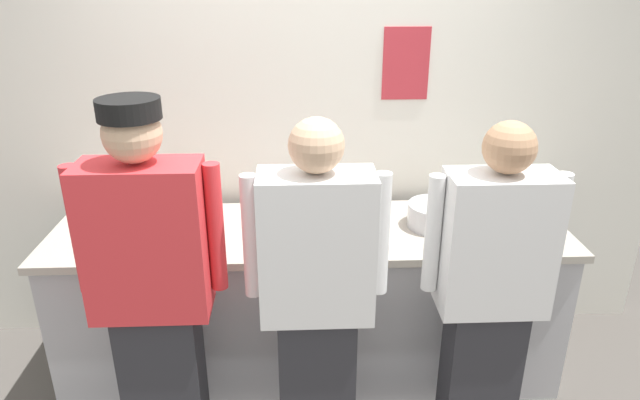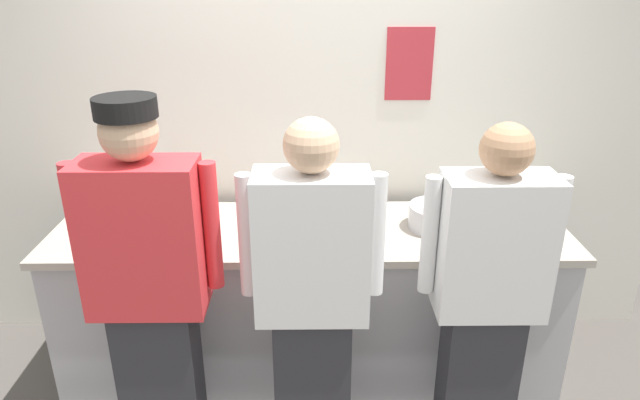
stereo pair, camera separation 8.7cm
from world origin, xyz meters
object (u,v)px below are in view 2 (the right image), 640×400
Objects in this scene: ramekin_yellow_sauce at (201,223)px; sheet_tray at (289,230)px; chef_far_right at (487,295)px; mixing_bowl_steel at (437,217)px; chefs_knife at (351,220)px; chef_center at (312,298)px; deli_cup at (460,237)px; squeeze_bottle_primary at (184,197)px; plate_stack_rear at (154,238)px; chef_near_left at (149,286)px; plate_stack_front at (508,219)px; ramekin_orange_sauce at (96,223)px.

sheet_tray is at bearing -8.53° from ramekin_yellow_sauce.
mixing_bowl_steel is at bearing 99.38° from chef_far_right.
sheet_tray is (-0.89, 0.58, 0.04)m from chef_far_right.
sheet_tray is at bearing -157.89° from chefs_knife.
chef_center is 16.54× the size of deli_cup.
squeeze_bottle_primary is (-0.73, 0.90, 0.10)m from chef_center.
deli_cup is at bearing -11.02° from sheet_tray.
chef_near_left is at bearing -77.39° from plate_stack_rear.
plate_stack_front is 2.31× the size of ramekin_orange_sauce.
chef_far_right is 0.71m from plate_stack_front.
ramekin_yellow_sauce reaches higher than sheet_tray.
ramekin_orange_sauce is (-0.47, 0.68, -0.02)m from chef_near_left.
deli_cup is 0.61m from chefs_knife.
chef_near_left is 6.37× the size of chefs_knife.
plate_stack_rear is at bearing 163.36° from chef_far_right.
chef_far_right is 1.64m from plate_stack_rear.
ramekin_orange_sauce is at bearing 124.66° from chef_near_left.
squeeze_bottle_primary is 0.68× the size of chefs_knife.
chef_center is 0.79m from chefs_knife.
squeeze_bottle_primary is at bearing 171.19° from chefs_knife.
squeeze_bottle_primary is (-0.03, 0.89, 0.05)m from chef_near_left.
plate_stack_front is 0.94× the size of plate_stack_rear.
ramekin_yellow_sauce is at bearing 154.62° from chef_far_right.
ramekin_yellow_sauce is (-1.37, 0.65, 0.05)m from chef_far_right.
sheet_tray is (-1.18, -0.07, -0.03)m from plate_stack_front.
mixing_bowl_steel reaches higher than plate_stack_front.
mixing_bowl_steel reaches higher than deli_cup.
mixing_bowl_steel reaches higher than sheet_tray.
deli_cup is at bearing 31.45° from chef_center.
chef_far_right is 5.97× the size of chefs_knife.
squeeze_bottle_primary is at bearing 154.92° from sheet_tray.
ramekin_orange_sauce is 1.92m from deli_cup.
chef_center is 1.26m from plate_stack_front.
chefs_knife is (-0.84, 0.07, -0.04)m from plate_stack_front.
chef_far_right reaches higher than mixing_bowl_steel.
plate_stack_front is at bearing -0.20° from ramekin_yellow_sauce.
chefs_knife is (0.81, 0.07, -0.01)m from ramekin_yellow_sauce.
plate_stack_front is at bearing -4.86° from chefs_knife.
sheet_tray is at bearing -176.67° from mixing_bowl_steel.
chef_center is at bearing -134.98° from mixing_bowl_steel.
chef_near_left is 1.50m from deli_cup.
plate_stack_rear is 1.48m from mixing_bowl_steel.
chef_center is 3.61× the size of sheet_tray.
ramekin_orange_sauce is (-0.36, 0.19, -0.00)m from plate_stack_rear.
chef_far_right is at bearing -16.64° from plate_stack_rear.
plate_stack_rear reaches higher than chefs_knife.
chef_far_right is 8.83× the size of squeeze_bottle_primary.
chef_near_left reaches higher than sheet_tray.
squeeze_bottle_primary is at bearing 170.34° from mixing_bowl_steel.
mixing_bowl_steel is 1.41m from squeeze_bottle_primary.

